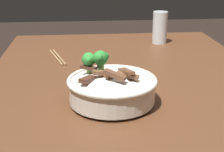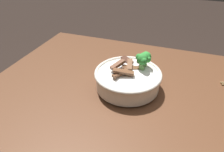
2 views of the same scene
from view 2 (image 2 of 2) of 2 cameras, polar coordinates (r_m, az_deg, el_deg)
dining_table at (r=0.78m, az=12.96°, el=-14.96°), size 1.33×0.92×0.78m
rice_bowl at (r=0.74m, az=4.48°, el=-0.28°), size 0.24×0.24×0.13m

